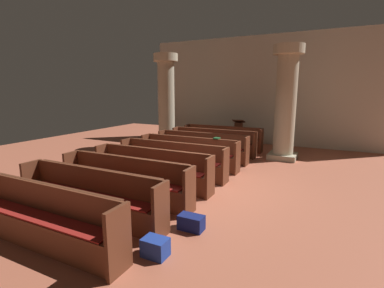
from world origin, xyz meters
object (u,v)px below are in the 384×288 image
at_px(pew_row_8, 39,215).
at_px(pew_row_4, 172,158).
at_px(pew_row_0, 222,137).
at_px(kneeler_box_blue, 155,247).
at_px(pew_row_2, 202,146).
at_px(pew_row_5, 151,167).
at_px(lectern, 238,134).
at_px(pillar_aisle_side, 286,101).
at_px(kneeler_box_navy, 191,223).
at_px(pillar_far_side, 166,99).
at_px(pew_row_6, 125,178).
at_px(hymn_book, 217,138).
at_px(pew_row_1, 213,141).
at_px(pew_row_7, 89,193).
at_px(pew_row_3, 188,151).

bearing_deg(pew_row_8, pew_row_4, 90.00).
bearing_deg(pew_row_0, kneeler_box_blue, -76.77).
distance_m(pew_row_2, pew_row_5, 2.91).
relative_size(lectern, kneeler_box_blue, 3.05).
relative_size(pillar_aisle_side, kneeler_box_navy, 8.77).
bearing_deg(pillar_far_side, pew_row_8, -72.59).
relative_size(pew_row_5, pew_row_6, 1.00).
bearing_deg(kneeler_box_blue, kneeler_box_navy, 83.21).
bearing_deg(hymn_book, lectern, 97.84).
relative_size(pew_row_2, hymn_book, 15.13).
bearing_deg(pew_row_5, pew_row_4, 90.00).
relative_size(pillar_far_side, lectern, 3.41).
distance_m(pew_row_1, pew_row_7, 5.81).
height_order(pew_row_0, pillar_aisle_side, pillar_aisle_side).
xyz_separation_m(pew_row_4, pillar_aisle_side, (2.37, 3.31, 1.44)).
height_order(pillar_aisle_side, hymn_book, pillar_aisle_side).
xyz_separation_m(pew_row_5, pew_row_8, (0.00, -2.91, 0.00)).
bearing_deg(pew_row_2, pew_row_1, 90.00).
bearing_deg(kneeler_box_blue, pew_row_1, 105.18).
distance_m(pew_row_0, pew_row_3, 2.91).
height_order(pew_row_4, pew_row_7, same).
bearing_deg(pew_row_0, pillar_aisle_side, -13.45).
bearing_deg(pew_row_4, lectern, 86.61).
xyz_separation_m(pew_row_0, kneeler_box_blue, (1.70, -7.25, -0.34)).
bearing_deg(pew_row_4, pew_row_2, 90.00).
distance_m(pillar_aisle_side, lectern, 3.05).
bearing_deg(pew_row_2, pew_row_6, -90.00).
xyz_separation_m(pew_row_5, lectern, (0.30, 5.96, -0.02)).
bearing_deg(pew_row_4, pillar_far_side, 123.32).
relative_size(pew_row_0, lectern, 2.86).
distance_m(pillar_far_side, hymn_book, 4.07).
distance_m(pew_row_4, pillar_far_side, 4.47).
distance_m(pew_row_2, pillar_aisle_side, 3.10).
height_order(pew_row_7, lectern, lectern).
bearing_deg(pillar_aisle_side, pew_row_7, -110.89).
bearing_deg(pillar_aisle_side, hymn_book, -125.78).
relative_size(pew_row_2, pillar_aisle_side, 0.84).
bearing_deg(pew_row_6, pew_row_1, 90.00).
distance_m(pew_row_1, pillar_far_side, 2.80).
height_order(pew_row_6, kneeler_box_navy, pew_row_6).
xyz_separation_m(pew_row_2, pew_row_7, (0.00, -4.84, 0.00)).
relative_size(pew_row_4, pew_row_8, 1.00).
distance_m(pew_row_4, pew_row_7, 2.91).
relative_size(lectern, hymn_book, 5.28).
xyz_separation_m(pew_row_1, lectern, (0.30, 2.09, -0.02)).
relative_size(pew_row_3, hymn_book, 15.13).
xyz_separation_m(pew_row_2, pew_row_5, (0.00, -2.91, 0.00)).
xyz_separation_m(pew_row_5, pew_row_7, (0.00, -1.94, 0.00)).
xyz_separation_m(pew_row_5, pew_row_6, (0.00, -0.97, 0.00)).
bearing_deg(hymn_book, pew_row_8, -99.29).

